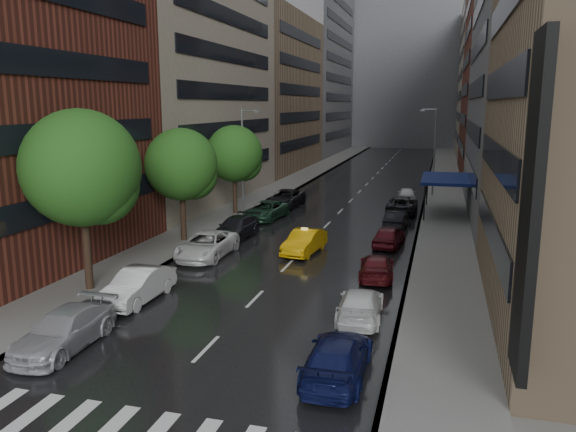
{
  "coord_description": "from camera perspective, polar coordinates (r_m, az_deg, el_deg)",
  "views": [
    {
      "loc": [
        8.57,
        -15.03,
        9.46
      ],
      "look_at": [
        0.0,
        16.21,
        3.0
      ],
      "focal_mm": 35.0,
      "sensor_mm": 36.0,
      "label": 1
    }
  ],
  "objects": [
    {
      "name": "parked_cars_left",
      "position": [
        39.06,
        -6.03,
        -1.63
      ],
      "size": [
        3.01,
        37.93,
        1.61
      ],
      "color": "#A9A9AF",
      "rests_on": "ground"
    },
    {
      "name": "buildings_left",
      "position": [
        77.77,
        -2.45,
        16.08
      ],
      "size": [
        8.0,
        108.0,
        38.0
      ],
      "color": "maroon",
      "rests_on": "ground"
    },
    {
      "name": "tree_far",
      "position": [
        48.5,
        -5.49,
        6.3
      ],
      "size": [
        4.86,
        4.86,
        7.74
      ],
      "color": "#382619",
      "rests_on": "ground"
    },
    {
      "name": "ground",
      "position": [
        19.72,
        -13.19,
        -17.71
      ],
      "size": [
        220.0,
        220.0,
        0.0
      ],
      "primitive_type": "plane",
      "color": "gray",
      "rests_on": "ground"
    },
    {
      "name": "street_lamp_left",
      "position": [
        48.11,
        -4.55,
        5.79
      ],
      "size": [
        1.74,
        0.22,
        9.0
      ],
      "color": "gray",
      "rests_on": "sidewalk_left"
    },
    {
      "name": "street_lamp_right",
      "position": [
        60.21,
        14.59,
        6.56
      ],
      "size": [
        1.74,
        0.22,
        9.0
      ],
      "color": "gray",
      "rests_on": "sidewalk_right"
    },
    {
      "name": "taxi",
      "position": [
        36.18,
        1.68,
        -2.63
      ],
      "size": [
        2.18,
        4.81,
        1.53
      ],
      "primitive_type": "imported",
      "rotation": [
        0.0,
        0.0,
        -0.12
      ],
      "color": "#E6A70C",
      "rests_on": "ground"
    },
    {
      "name": "road",
      "position": [
        66.27,
        7.76,
        2.97
      ],
      "size": [
        14.0,
        140.0,
        0.01
      ],
      "primitive_type": "cube",
      "color": "black",
      "rests_on": "ground"
    },
    {
      "name": "building_far",
      "position": [
        133.47,
        12.0,
        13.85
      ],
      "size": [
        40.0,
        14.0,
        32.0
      ],
      "primitive_type": "cube",
      "color": "slate",
      "rests_on": "ground"
    },
    {
      "name": "sidewalk_left",
      "position": [
        68.01,
        0.22,
        3.35
      ],
      "size": [
        4.0,
        140.0,
        0.15
      ],
      "primitive_type": "cube",
      "color": "gray",
      "rests_on": "ground"
    },
    {
      "name": "buildings_right",
      "position": [
        72.24,
        21.15,
        14.97
      ],
      "size": [
        8.05,
        109.1,
        36.0
      ],
      "color": "#937A5B",
      "rests_on": "ground"
    },
    {
      "name": "tree_near",
      "position": [
        29.62,
        -20.26,
        4.57
      ],
      "size": [
        5.83,
        5.83,
        9.29
      ],
      "color": "#382619",
      "rests_on": "ground"
    },
    {
      "name": "sidewalk_right",
      "position": [
        65.71,
        15.57,
        2.65
      ],
      "size": [
        4.0,
        140.0,
        0.15
      ],
      "primitive_type": "cube",
      "color": "gray",
      "rests_on": "ground"
    },
    {
      "name": "awning",
      "position": [
        50.43,
        15.72,
        3.65
      ],
      "size": [
        4.0,
        8.0,
        3.12
      ],
      "color": "navy",
      "rests_on": "sidewalk_right"
    },
    {
      "name": "tree_mid",
      "position": [
        39.17,
        -10.79,
        5.14
      ],
      "size": [
        4.96,
        4.96,
        7.91
      ],
      "color": "#382619",
      "rests_on": "ground"
    },
    {
      "name": "parked_cars_right",
      "position": [
        37.98,
        10.15,
        -2.21
      ],
      "size": [
        2.53,
        42.54,
        1.52
      ],
      "color": "#0E1342",
      "rests_on": "ground"
    }
  ]
}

